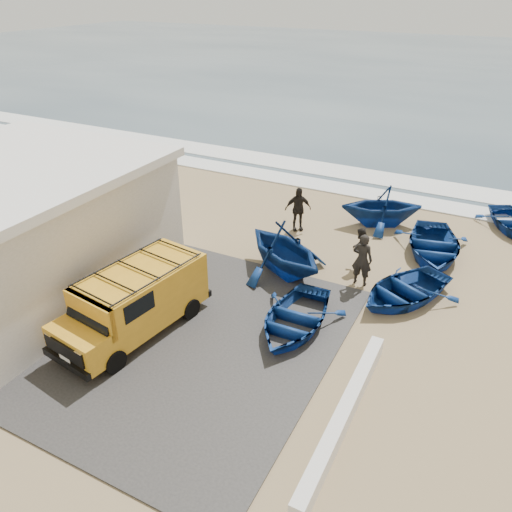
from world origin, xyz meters
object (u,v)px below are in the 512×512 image
at_px(fisherman_front, 362,260).
at_px(fisherman_middle, 360,248).
at_px(boat_near_right, 404,290).
at_px(boat_far_left, 382,206).
at_px(building, 9,227).
at_px(boat_mid_left, 284,249).
at_px(boat_mid_right, 433,245).
at_px(boat_near_left, 294,318).
at_px(fisherman_back, 298,209).
at_px(parapet, 344,415).
at_px(van, 136,299).

distance_m(fisherman_front, fisherman_middle, 1.22).
distance_m(boat_near_right, boat_far_left, 5.99).
bearing_deg(fisherman_front, building, 26.07).
xyz_separation_m(boat_mid_left, boat_mid_right, (4.69, 3.95, -0.58)).
bearing_deg(boat_near_left, fisherman_back, 110.79).
distance_m(boat_mid_right, fisherman_back, 5.71).
xyz_separation_m(parapet, fisherman_back, (-5.31, 9.51, 0.70)).
xyz_separation_m(boat_mid_left, fisherman_middle, (2.34, 1.70, -0.22)).
relative_size(parapet, fisherman_middle, 3.76).
distance_m(boat_near_left, boat_far_left, 8.72).
distance_m(building, fisherman_back, 11.20).
bearing_deg(building, boat_near_left, 11.21).
bearing_deg(fisherman_back, boat_far_left, 0.13).
xyz_separation_m(van, boat_far_left, (4.65, 10.98, -0.21)).
height_order(van, boat_mid_right, van).
bearing_deg(boat_mid_left, boat_near_right, -57.54).
xyz_separation_m(building, parapet, (12.50, -1.00, -1.89)).
distance_m(boat_near_right, fisherman_back, 6.37).
distance_m(parapet, boat_mid_left, 7.34).
bearing_deg(fisherman_back, building, -164.81).
xyz_separation_m(fisherman_front, fisherman_middle, (-0.42, 1.13, -0.19)).
xyz_separation_m(van, boat_near_right, (6.94, 5.47, -0.74)).
distance_m(building, boat_mid_right, 15.70).
bearing_deg(fisherman_front, boat_mid_left, 11.23).
bearing_deg(fisherman_middle, boat_far_left, -173.64).
relative_size(boat_near_right, fisherman_middle, 2.36).
xyz_separation_m(boat_near_left, boat_near_right, (2.68, 3.19, 0.00)).
relative_size(van, fisherman_middle, 3.23).
relative_size(parapet, boat_near_left, 1.60).
bearing_deg(boat_mid_left, parapet, -114.62).
height_order(building, fisherman_front, building).
bearing_deg(fisherman_back, boat_near_right, -66.71).
distance_m(building, boat_mid_left, 9.60).
height_order(boat_mid_left, fisherman_front, boat_mid_left).
bearing_deg(boat_far_left, boat_near_right, -3.69).
bearing_deg(boat_far_left, parapet, -15.47).
height_order(boat_near_right, fisherman_back, fisherman_back).
height_order(parapet, boat_mid_right, boat_mid_right).
distance_m(boat_mid_right, fisherman_front, 3.93).
bearing_deg(boat_near_left, building, -170.36).
bearing_deg(boat_mid_left, building, 149.97).
bearing_deg(boat_mid_left, fisherman_middle, -24.84).
xyz_separation_m(building, fisherman_back, (7.18, 8.51, -1.19)).
height_order(boat_mid_right, fisherman_back, fisherman_back).
bearing_deg(fisherman_front, boat_near_left, 72.78).
bearing_deg(boat_near_right, fisherman_back, 175.79).
relative_size(building, parapet, 1.57).
xyz_separation_m(boat_mid_right, fisherman_front, (-1.93, -3.38, 0.56)).
relative_size(boat_near_left, boat_mid_left, 0.97).
bearing_deg(boat_near_right, van, -113.92).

